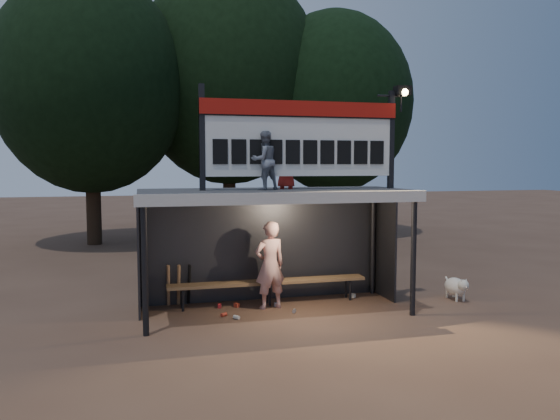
# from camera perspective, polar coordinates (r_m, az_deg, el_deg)

# --- Properties ---
(ground) EXTENTS (80.00, 80.00, 0.00)m
(ground) POSITION_cam_1_polar(r_m,az_deg,el_deg) (10.56, -0.52, -10.53)
(ground) COLOR #503628
(ground) RESTS_ON ground
(player) EXTENTS (0.69, 0.53, 1.70)m
(player) POSITION_cam_1_polar(r_m,az_deg,el_deg) (10.59, -1.06, -5.77)
(player) COLOR silver
(player) RESTS_ON ground
(child_a) EXTENTS (0.63, 0.55, 1.08)m
(child_a) POSITION_cam_1_polar(r_m,az_deg,el_deg) (10.05, -1.65, 5.19)
(child_a) COLOR slate
(child_a) RESTS_ON dugout_shelter
(child_b) EXTENTS (0.52, 0.45, 0.89)m
(child_b) POSITION_cam_1_polar(r_m,az_deg,el_deg) (10.49, 0.66, 4.66)
(child_b) COLOR #AD221A
(child_b) RESTS_ON dugout_shelter
(dugout_shelter) EXTENTS (5.10, 2.08, 2.32)m
(dugout_shelter) POSITION_cam_1_polar(r_m,az_deg,el_deg) (10.46, -0.85, -0.39)
(dugout_shelter) COLOR #373739
(dugout_shelter) RESTS_ON ground
(scoreboard_assembly) EXTENTS (4.10, 0.27, 1.99)m
(scoreboard_assembly) POSITION_cam_1_polar(r_m,az_deg,el_deg) (10.34, 2.51, 7.75)
(scoreboard_assembly) COLOR black
(scoreboard_assembly) RESTS_ON dugout_shelter
(bench) EXTENTS (4.00, 0.35, 0.48)m
(bench) POSITION_cam_1_polar(r_m,az_deg,el_deg) (10.97, -1.22, -7.61)
(bench) COLOR olive
(bench) RESTS_ON ground
(tree_left) EXTENTS (6.46, 6.46, 9.27)m
(tree_left) POSITION_cam_1_polar(r_m,az_deg,el_deg) (20.12, -19.22, 12.33)
(tree_left) COLOR #2F2015
(tree_left) RESTS_ON ground
(tree_mid) EXTENTS (7.22, 7.22, 10.36)m
(tree_mid) POSITION_cam_1_polar(r_m,az_deg,el_deg) (21.92, -5.41, 13.66)
(tree_mid) COLOR #322216
(tree_mid) RESTS_ON ground
(tree_right) EXTENTS (6.08, 6.08, 8.72)m
(tree_right) POSITION_cam_1_polar(r_m,az_deg,el_deg) (21.83, 5.67, 11.11)
(tree_right) COLOR #2F2014
(tree_right) RESTS_ON ground
(dog) EXTENTS (0.36, 0.81, 0.49)m
(dog) POSITION_cam_1_polar(r_m,az_deg,el_deg) (11.91, 17.95, -7.61)
(dog) COLOR silver
(dog) RESTS_ON ground
(bats) EXTENTS (0.47, 0.33, 0.84)m
(bats) POSITION_cam_1_polar(r_m,az_deg,el_deg) (10.98, -10.54, -7.70)
(bats) COLOR #A4744C
(bats) RESTS_ON ground
(litter) EXTENTS (2.96, 1.10, 0.08)m
(litter) POSITION_cam_1_polar(r_m,az_deg,el_deg) (10.70, -1.61, -10.11)
(litter) COLOR #BA351F
(litter) RESTS_ON ground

